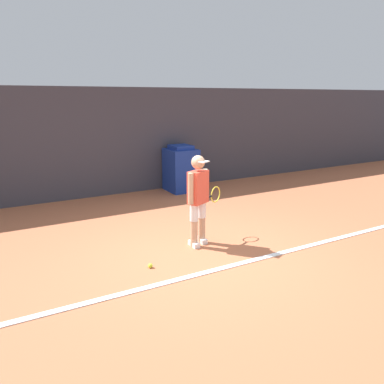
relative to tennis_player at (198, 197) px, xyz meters
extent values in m
plane|color=#B76642|center=(-0.16, -0.41, -0.82)|extent=(24.00, 24.00, 0.00)
cube|color=#383842|center=(-0.16, 3.93, 0.49)|extent=(24.00, 0.10, 2.62)
cube|color=white|center=(-0.16, -0.97, -0.82)|extent=(21.60, 0.10, 0.01)
cylinder|color=tan|center=(-0.11, -0.05, -0.60)|extent=(0.12, 0.12, 0.44)
cylinder|color=white|center=(-0.11, -0.05, -0.24)|extent=(0.14, 0.14, 0.27)
cube|color=white|center=(-0.11, -0.05, -0.78)|extent=(0.10, 0.24, 0.08)
cylinder|color=tan|center=(0.09, 0.04, -0.60)|extent=(0.12, 0.12, 0.44)
cylinder|color=white|center=(0.09, 0.04, -0.24)|extent=(0.14, 0.14, 0.27)
cube|color=white|center=(0.09, 0.04, -0.78)|extent=(0.10, 0.24, 0.08)
cube|color=#E54C38|center=(-0.01, 0.00, 0.16)|extent=(0.39, 0.33, 0.53)
sphere|color=tan|center=(-0.01, 0.00, 0.56)|extent=(0.22, 0.22, 0.22)
cube|color=white|center=(0.03, -0.09, 0.58)|extent=(0.21, 0.19, 0.02)
cylinder|color=tan|center=(-0.19, -0.09, 0.17)|extent=(0.09, 0.09, 0.50)
cylinder|color=tan|center=(0.17, 0.08, 0.17)|extent=(0.09, 0.09, 0.50)
cylinder|color=black|center=(0.26, 0.12, -0.07)|extent=(0.20, 0.11, 0.03)
torus|color=yellow|center=(0.47, 0.22, -0.07)|extent=(0.27, 0.14, 0.29)
sphere|color=#D1E533|center=(-1.05, -0.44, -0.79)|extent=(0.07, 0.07, 0.07)
cube|color=navy|center=(1.45, 3.43, -0.28)|extent=(0.71, 0.80, 1.09)
cube|color=navy|center=(1.45, 3.43, 0.32)|extent=(0.50, 0.56, 0.10)
camera|label=1|loc=(-2.92, -5.06, 1.57)|focal=35.00mm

